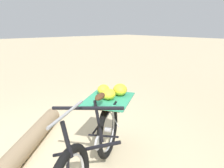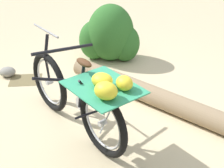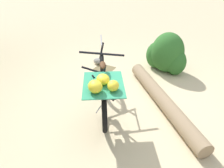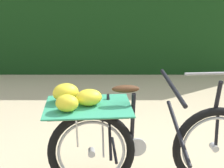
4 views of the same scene
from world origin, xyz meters
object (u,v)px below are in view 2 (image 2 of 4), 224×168
(bicycle, at_px, (79,97))
(fallen_log, at_px, (145,92))
(path_stone, at_px, (8,72))
(shrub_cluster, at_px, (110,36))

(bicycle, xyz_separation_m, fallen_log, (0.82, 0.61, -0.35))
(fallen_log, xyz_separation_m, path_stone, (-1.87, 0.83, -0.05))
(fallen_log, height_order, shrub_cluster, shrub_cluster)
(bicycle, relative_size, shrub_cluster, 1.76)
(fallen_log, distance_m, path_stone, 2.04)
(path_stone, bearing_deg, fallen_log, -24.05)
(fallen_log, distance_m, shrub_cluster, 1.36)
(bicycle, bearing_deg, shrub_cluster, -47.25)
(bicycle, relative_size, fallen_log, 0.70)
(bicycle, height_order, fallen_log, bicycle)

